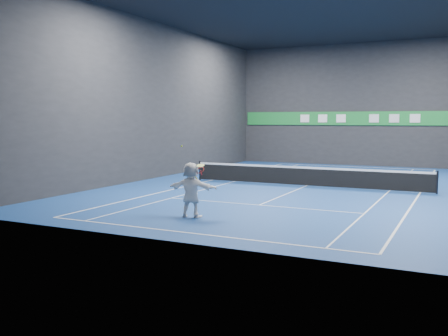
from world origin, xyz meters
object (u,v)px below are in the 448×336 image
at_px(tennis_net, 306,176).
at_px(tennis_racket, 200,171).
at_px(tennis_ball, 182,146).
at_px(player, 191,190).

height_order(tennis_net, tennis_racket, tennis_racket).
bearing_deg(tennis_ball, tennis_net, 80.46).
distance_m(player, tennis_racket, 0.75).
relative_size(player, tennis_net, 0.15).
distance_m(player, tennis_ball, 1.57).
height_order(player, tennis_ball, tennis_ball).
height_order(tennis_ball, tennis_racket, tennis_ball).
height_order(player, tennis_racket, player).
relative_size(player, tennis_racket, 2.80).
xyz_separation_m(tennis_ball, tennis_net, (1.62, 9.66, -1.94)).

